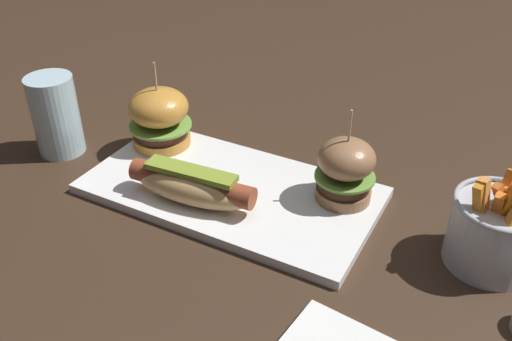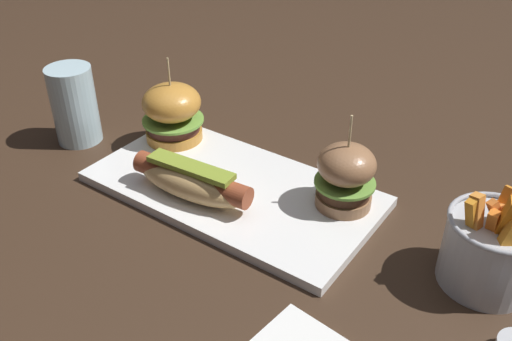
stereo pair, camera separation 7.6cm
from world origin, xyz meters
TOP-DOWN VIEW (x-y plane):
  - ground_plane at (0.00, 0.00)m, footprint 3.00×3.00m
  - platter_main at (0.00, 0.00)m, footprint 0.41×0.21m
  - hot_dog at (-0.03, -0.05)m, footprint 0.18×0.07m
  - slider_left at (-0.16, 0.05)m, footprint 0.10×0.10m
  - slider_right at (0.15, 0.05)m, footprint 0.08×0.08m
  - fries_bucket at (0.35, 0.03)m, footprint 0.11×0.11m
  - water_glass at (-0.30, -0.02)m, footprint 0.07×0.07m

SIDE VIEW (x-z plane):
  - ground_plane at x=0.00m, z-range 0.00..0.00m
  - platter_main at x=0.00m, z-range 0.00..0.01m
  - hot_dog at x=-0.03m, z-range 0.01..0.07m
  - fries_bucket at x=0.35m, z-range -0.02..0.12m
  - slider_right at x=0.15m, z-range -0.01..0.13m
  - slider_left at x=-0.16m, z-range -0.01..0.13m
  - water_glass at x=-0.30m, z-range 0.00..0.13m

